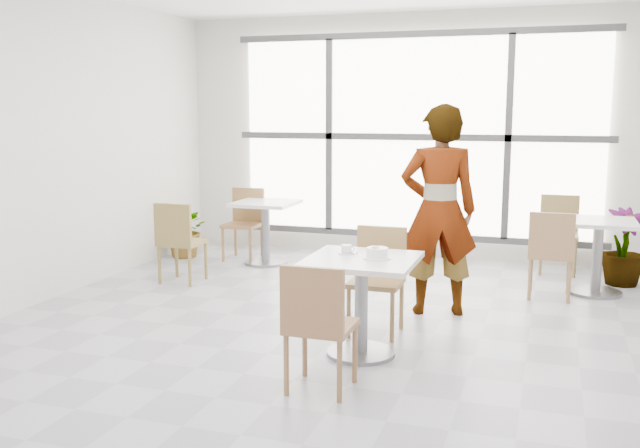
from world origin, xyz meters
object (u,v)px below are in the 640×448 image
(chair_near, at_px, (317,320))
(coffee_cup, at_px, (347,250))
(chair_far, at_px, (378,272))
(bg_chair_left_far, at_px, (245,218))
(plant_left, at_px, (186,229))
(plant_right, at_px, (624,247))
(bg_table_left, at_px, (266,223))
(bg_table_right, at_px, (598,246))
(bg_chair_left_near, at_px, (178,237))
(bg_chair_right_far, at_px, (559,228))
(person, at_px, (439,211))
(main_table, at_px, (361,288))
(bg_chair_right_near, at_px, (551,249))
(oatmeal_bowl, at_px, (377,253))

(chair_near, relative_size, coffee_cup, 5.47)
(chair_far, distance_m, bg_chair_left_far, 3.24)
(chair_near, relative_size, plant_left, 1.22)
(coffee_cup, bearing_deg, plant_right, 52.21)
(plant_left, bearing_deg, bg_chair_left_far, 13.91)
(bg_table_left, bearing_deg, bg_table_right, -4.19)
(bg_chair_left_near, xyz_separation_m, bg_chair_right_far, (3.82, 1.85, 0.00))
(coffee_cup, relative_size, bg_table_left, 0.21)
(bg_chair_left_near, bearing_deg, bg_table_right, -167.33)
(bg_chair_left_near, distance_m, bg_chair_right_far, 4.25)
(person, distance_m, bg_chair_left_near, 2.82)
(main_table, relative_size, bg_chair_left_far, 0.92)
(bg_chair_right_near, bearing_deg, main_table, 57.66)
(oatmeal_bowl, relative_size, bg_chair_right_far, 0.24)
(plant_right, bearing_deg, oatmeal_bowl, -123.46)
(bg_table_left, relative_size, bg_chair_left_far, 0.86)
(bg_table_left, xyz_separation_m, bg_chair_left_far, (-0.36, 0.20, 0.01))
(person, xyz_separation_m, bg_table_left, (-2.28, 1.45, -0.46))
(bg_table_right, distance_m, plant_right, 0.56)
(plant_left, bearing_deg, person, -23.61)
(chair_far, xyz_separation_m, plant_right, (2.08, 2.33, -0.09))
(coffee_cup, height_order, bg_chair_left_near, bg_chair_left_near)
(bg_chair_left_near, distance_m, plant_left, 1.37)
(chair_near, xyz_separation_m, bg_table_left, (-1.84, 3.56, -0.01))
(bg_table_right, bearing_deg, plant_left, 176.53)
(coffee_cup, height_order, plant_left, coffee_cup)
(oatmeal_bowl, distance_m, plant_right, 3.55)
(coffee_cup, distance_m, plant_left, 3.93)
(chair_far, xyz_separation_m, bg_chair_left_near, (-2.39, 0.92, 0.00))
(chair_far, relative_size, bg_chair_left_far, 1.00)
(bg_table_right, distance_m, bg_chair_right_near, 0.58)
(chair_near, bearing_deg, person, -101.91)
(chair_far, bearing_deg, main_table, -88.05)
(person, height_order, bg_chair_right_near, person)
(oatmeal_bowl, relative_size, bg_table_right, 0.28)
(chair_near, height_order, bg_chair_right_near, same)
(bg_table_right, xyz_separation_m, bg_chair_right_near, (-0.44, -0.38, 0.01))
(oatmeal_bowl, distance_m, bg_chair_left_far, 3.80)
(oatmeal_bowl, distance_m, person, 1.32)
(bg_table_right, xyz_separation_m, bg_chair_left_far, (-4.05, 0.47, 0.01))
(bg_table_right, bearing_deg, main_table, -125.60)
(chair_near, relative_size, chair_far, 1.00)
(main_table, height_order, plant_right, plant_right)
(oatmeal_bowl, relative_size, bg_table_left, 0.28)
(coffee_cup, height_order, person, person)
(bg_chair_right_near, bearing_deg, bg_chair_right_far, -93.35)
(person, bearing_deg, bg_table_right, -156.56)
(main_table, bearing_deg, bg_chair_left_far, 127.62)
(bg_chair_left_far, bearing_deg, bg_table_right, -6.62)
(plant_right, bearing_deg, bg_table_left, -177.06)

